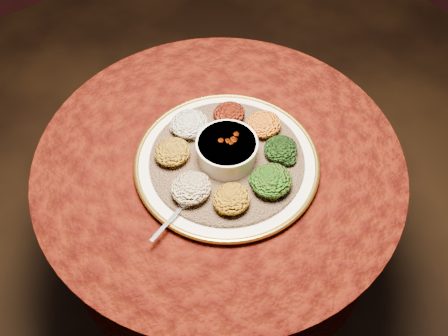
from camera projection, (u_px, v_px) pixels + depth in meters
table at (220, 196)px, 1.43m from camera, size 0.96×0.96×0.73m
platter at (227, 162)px, 1.26m from camera, size 0.56×0.56×0.02m
injera at (227, 160)px, 1.25m from camera, size 0.49×0.49×0.01m
stew_bowl at (227, 149)px, 1.22m from camera, size 0.15×0.15×0.06m
spoon at (183, 206)px, 1.16m from camera, size 0.14×0.06×0.01m
portion_ayib at (189, 124)px, 1.29m from camera, size 0.10×0.09×0.05m
portion_kitfo at (229, 113)px, 1.31m from camera, size 0.08×0.08×0.04m
portion_tikil at (264, 124)px, 1.29m from camera, size 0.09×0.09×0.04m
portion_gomen at (281, 149)px, 1.24m from camera, size 0.09×0.08×0.04m
portion_mixveg at (271, 180)px, 1.18m from camera, size 0.10×0.10×0.05m
portion_kik at (231, 199)px, 1.15m from camera, size 0.09×0.09×0.04m
portion_timatim at (191, 188)px, 1.17m from camera, size 0.10×0.09×0.05m
portion_shiro at (172, 152)px, 1.23m from camera, size 0.09×0.09×0.04m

